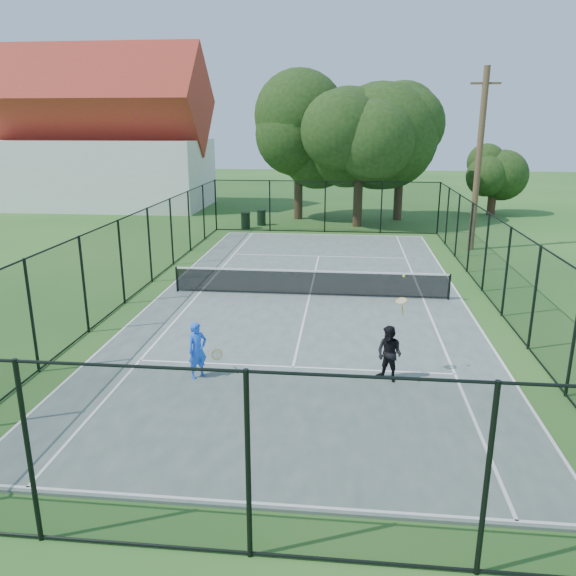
# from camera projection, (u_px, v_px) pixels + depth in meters

# --- Properties ---
(ground) EXTENTS (120.00, 120.00, 0.00)m
(ground) POSITION_uv_depth(u_px,v_px,m) (310.00, 297.00, 20.69)
(ground) COLOR #23571E
(tennis_court) EXTENTS (11.00, 24.00, 0.06)m
(tennis_court) POSITION_uv_depth(u_px,v_px,m) (310.00, 296.00, 20.68)
(tennis_court) COLOR #505E58
(tennis_court) RESTS_ON ground
(tennis_net) EXTENTS (10.08, 0.08, 0.95)m
(tennis_net) POSITION_uv_depth(u_px,v_px,m) (310.00, 282.00, 20.53)
(tennis_net) COLOR black
(tennis_net) RESTS_ON tennis_court
(fence) EXTENTS (13.10, 26.10, 3.00)m
(fence) POSITION_uv_depth(u_px,v_px,m) (310.00, 257.00, 20.27)
(fence) COLOR black
(fence) RESTS_ON ground
(tree_near_left) EXTENTS (6.17, 6.17, 8.05)m
(tree_near_left) POSITION_uv_depth(u_px,v_px,m) (299.00, 143.00, 36.39)
(tree_near_left) COLOR #332114
(tree_near_left) RESTS_ON ground
(tree_near_mid) EXTENTS (5.54, 5.54, 7.24)m
(tree_near_mid) POSITION_uv_depth(u_px,v_px,m) (359.00, 153.00, 33.74)
(tree_near_mid) COLOR #332114
(tree_near_mid) RESTS_ON ground
(tree_near_right) EXTENTS (6.79, 6.79, 9.38)m
(tree_near_right) POSITION_uv_depth(u_px,v_px,m) (402.00, 127.00, 35.76)
(tree_near_right) COLOR #332114
(tree_near_right) RESTS_ON ground
(tree_far_right) EXTENTS (3.79, 3.79, 5.01)m
(tree_far_right) POSITION_uv_depth(u_px,v_px,m) (495.00, 170.00, 38.49)
(tree_far_right) COLOR #332114
(tree_far_right) RESTS_ON ground
(building) EXTENTS (15.30, 8.15, 11.87)m
(building) POSITION_uv_depth(u_px,v_px,m) (104.00, 141.00, 42.01)
(building) COLOR silver
(building) RESTS_ON ground
(trash_bin_left) EXTENTS (0.58, 0.58, 0.99)m
(trash_bin_left) POSITION_uv_depth(u_px,v_px,m) (246.00, 220.00, 34.07)
(trash_bin_left) COLOR black
(trash_bin_left) RESTS_ON ground
(trash_bin_right) EXTENTS (0.58, 0.58, 0.96)m
(trash_bin_right) POSITION_uv_depth(u_px,v_px,m) (261.00, 218.00, 35.22)
(trash_bin_right) COLOR black
(trash_bin_right) RESTS_ON ground
(utility_pole) EXTENTS (1.40, 0.30, 8.76)m
(utility_pole) POSITION_uv_depth(u_px,v_px,m) (479.00, 160.00, 27.27)
(utility_pole) COLOR #4C3823
(utility_pole) RESTS_ON ground
(player_blue) EXTENTS (0.89, 0.61, 1.43)m
(player_blue) POSITION_uv_depth(u_px,v_px,m) (198.00, 350.00, 13.82)
(player_blue) COLOR blue
(player_blue) RESTS_ON tennis_court
(player_black) EXTENTS (0.86, 0.90, 2.62)m
(player_black) POSITION_uv_depth(u_px,v_px,m) (389.00, 353.00, 13.64)
(player_black) COLOR black
(player_black) RESTS_ON tennis_court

